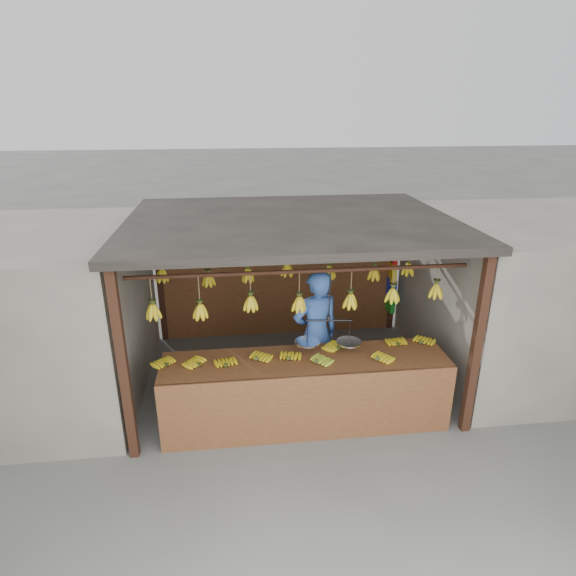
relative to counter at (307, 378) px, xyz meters
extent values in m
plane|color=#5B5B57|center=(-0.05, 1.23, -0.71)|extent=(80.00, 80.00, 0.00)
cube|color=black|center=(-2.05, -0.27, 0.44)|extent=(0.10, 0.10, 2.30)
cube|color=black|center=(1.95, -0.27, 0.44)|extent=(0.10, 0.10, 2.30)
cube|color=black|center=(-2.05, 2.73, 0.44)|extent=(0.10, 0.10, 2.30)
cube|color=black|center=(1.95, 2.73, 0.44)|extent=(0.10, 0.10, 2.30)
cube|color=black|center=(-0.05, 1.23, 1.64)|extent=(4.30, 3.30, 0.10)
cylinder|color=black|center=(-0.05, 0.23, 1.29)|extent=(4.00, 0.05, 0.05)
cylinder|color=black|center=(-0.05, 1.23, 1.29)|extent=(4.00, 0.05, 0.05)
cylinder|color=black|center=(-0.05, 2.23, 1.29)|extent=(4.00, 0.05, 0.05)
cube|color=brown|center=(-0.05, 2.73, 0.19)|extent=(4.00, 0.06, 1.80)
cube|color=slate|center=(-3.65, 1.23, 0.44)|extent=(3.00, 3.00, 2.30)
cube|color=slate|center=(3.55, 1.23, 0.44)|extent=(3.00, 3.00, 2.30)
cube|color=brown|center=(0.00, 0.13, 0.15)|extent=(3.50, 0.78, 0.08)
cube|color=brown|center=(0.00, -0.26, -0.26)|extent=(3.50, 0.04, 0.90)
cube|color=black|center=(-1.65, -0.21, -0.30)|extent=(0.07, 0.07, 0.82)
cube|color=black|center=(1.65, -0.21, -0.30)|extent=(0.07, 0.07, 0.82)
cube|color=black|center=(-1.65, 0.47, -0.30)|extent=(0.07, 0.07, 0.82)
cube|color=black|center=(1.65, 0.47, -0.30)|extent=(0.07, 0.07, 0.82)
ellipsoid|color=gold|center=(-1.64, 0.13, 0.22)|extent=(0.29, 0.30, 0.06)
ellipsoid|color=gold|center=(-1.27, 0.10, 0.22)|extent=(0.30, 0.29, 0.06)
ellipsoid|color=gold|center=(-0.95, 0.03, 0.22)|extent=(0.23, 0.27, 0.06)
ellipsoid|color=gold|center=(-0.58, 0.13, 0.22)|extent=(0.28, 0.30, 0.06)
ellipsoid|color=gold|center=(-0.20, 0.10, 0.22)|extent=(0.24, 0.28, 0.06)
ellipsoid|color=#92A523|center=(0.12, -0.02, 0.22)|extent=(0.30, 0.29, 0.06)
ellipsoid|color=gold|center=(0.45, 0.30, 0.22)|extent=(0.30, 0.30, 0.06)
ellipsoid|color=gold|center=(0.86, -0.05, 0.22)|extent=(0.30, 0.29, 0.06)
ellipsoid|color=gold|center=(1.23, 0.30, 0.22)|extent=(0.20, 0.25, 0.06)
ellipsoid|color=gold|center=(1.55, 0.31, 0.22)|extent=(0.29, 0.30, 0.06)
ellipsoid|color=gold|center=(-1.75, 0.19, 0.88)|extent=(0.16, 0.16, 0.28)
ellipsoid|color=gold|center=(-1.22, 0.20, 0.85)|extent=(0.16, 0.16, 0.28)
ellipsoid|color=gold|center=(-0.64, 0.25, 0.91)|extent=(0.16, 0.16, 0.28)
ellipsoid|color=gold|center=(-0.06, 0.27, 0.86)|extent=(0.16, 0.16, 0.28)
ellipsoid|color=gold|center=(0.56, 0.25, 0.87)|extent=(0.16, 0.16, 0.28)
ellipsoid|color=gold|center=(1.07, 0.24, 0.93)|extent=(0.16, 0.16, 0.28)
ellipsoid|color=gold|center=(1.63, 0.27, 0.95)|extent=(0.16, 0.16, 0.28)
ellipsoid|color=gold|center=(-1.78, 1.25, 0.95)|extent=(0.16, 0.16, 0.28)
ellipsoid|color=gold|center=(-1.17, 1.27, 0.86)|extent=(0.16, 0.16, 0.28)
ellipsoid|color=gold|center=(-0.63, 1.26, 0.90)|extent=(0.16, 0.16, 0.28)
ellipsoid|color=gold|center=(-0.09, 1.27, 0.96)|extent=(0.16, 0.16, 0.28)
ellipsoid|color=gold|center=(0.49, 1.18, 0.93)|extent=(0.16, 0.16, 0.28)
ellipsoid|color=gold|center=(1.13, 1.21, 0.87)|extent=(0.16, 0.16, 0.28)
ellipsoid|color=gold|center=(1.61, 1.18, 0.93)|extent=(0.16, 0.16, 0.28)
ellipsoid|color=gold|center=(-1.73, 2.25, 0.89)|extent=(0.16, 0.16, 0.28)
ellipsoid|color=gold|center=(-1.23, 2.27, 0.89)|extent=(0.16, 0.16, 0.28)
ellipsoid|color=gold|center=(-0.60, 2.21, 0.93)|extent=(0.16, 0.16, 0.28)
ellipsoid|color=gold|center=(-0.08, 2.24, 0.94)|extent=(0.16, 0.16, 0.28)
ellipsoid|color=gold|center=(0.47, 2.27, 0.87)|extent=(0.16, 0.16, 0.28)
ellipsoid|color=gold|center=(1.04, 2.19, 0.95)|extent=(0.16, 0.16, 0.28)
ellipsoid|color=gold|center=(1.65, 2.26, 0.95)|extent=(0.16, 0.16, 0.28)
cylinder|color=black|center=(0.30, 0.23, 0.97)|extent=(0.02, 0.02, 0.64)
cylinder|color=black|center=(0.30, 0.23, 0.65)|extent=(0.56, 0.09, 0.02)
cylinder|color=silver|center=(0.04, 0.26, 0.35)|extent=(0.30, 0.30, 0.02)
cylinder|color=silver|center=(0.55, 0.19, 0.35)|extent=(0.30, 0.30, 0.02)
imported|color=#3359A5|center=(0.24, 0.78, 0.19)|extent=(0.76, 0.60, 1.81)
cube|color=red|center=(1.89, 2.58, 0.73)|extent=(0.08, 0.26, 0.34)
cube|color=yellow|center=(1.89, 2.58, 0.39)|extent=(0.08, 0.26, 0.34)
cube|color=#1426BF|center=(1.89, 2.58, 0.10)|extent=(0.08, 0.26, 0.34)
cube|color=#199926|center=(1.89, 2.58, -0.16)|extent=(0.08, 0.26, 0.34)
camera|label=1|loc=(-0.82, -4.97, 3.09)|focal=30.00mm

